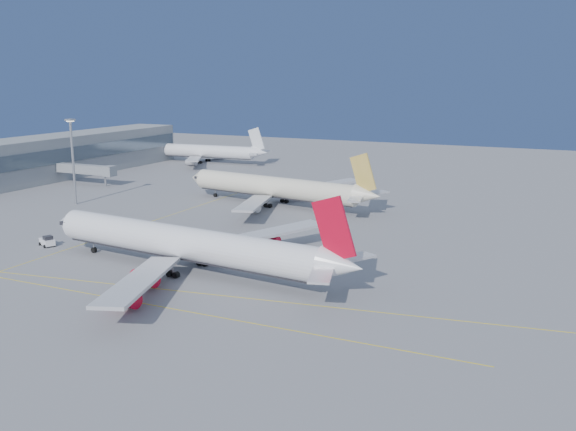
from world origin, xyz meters
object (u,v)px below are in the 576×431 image
Objects in this scene: light_mast at (73,154)px; airliner_etihad at (277,188)px; airliner_third at (204,151)px; pushback_tug at (47,241)px; airliner_virgin at (189,244)px.

airliner_etihad is at bearing 23.36° from light_mast.
light_mast reaches higher than airliner_third.
airliner_third is 137.03m from pushback_tug.
airliner_virgin reaches higher than airliner_third.
airliner_third is 12.57× the size of pushback_tug.
light_mast reaches higher than airliner_virgin.
pushback_tug is at bearing -103.95° from airliner_etihad.
light_mast is (-27.41, 38.08, 13.24)m from pushback_tug.
airliner_virgin is 155.49m from airliner_third.
airliner_virgin is 2.94× the size of light_mast.
airliner_third is 2.40× the size of light_mast.
pushback_tug is (-25.71, -61.02, -4.04)m from airliner_etihad.
airliner_etihad reaches higher than pushback_tug.
airliner_etihad is at bearing 107.29° from airliner_virgin.
airliner_third is at bearing 99.19° from light_mast.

